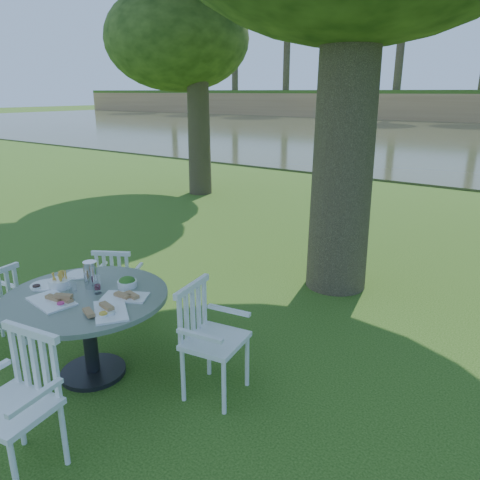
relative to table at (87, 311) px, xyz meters
name	(u,v)px	position (x,y,z in m)	size (l,w,h in m)	color
ground	(229,318)	(0.33, 1.56, -0.61)	(140.00, 140.00, 0.00)	#1E420D
table	(87,311)	(0.00, 0.00, 0.00)	(1.37, 1.37, 0.76)	black
chair_ne	(205,331)	(0.96, 0.41, -0.06)	(0.51, 0.54, 0.93)	white
chair_nw	(117,278)	(-0.63, 0.84, -0.13)	(0.55, 0.54, 0.81)	white
chair_se	(23,392)	(0.54, -0.90, -0.05)	(0.55, 0.52, 0.95)	white
tableware	(85,287)	(-0.05, 0.05, 0.19)	(1.25, 0.81, 0.24)	white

